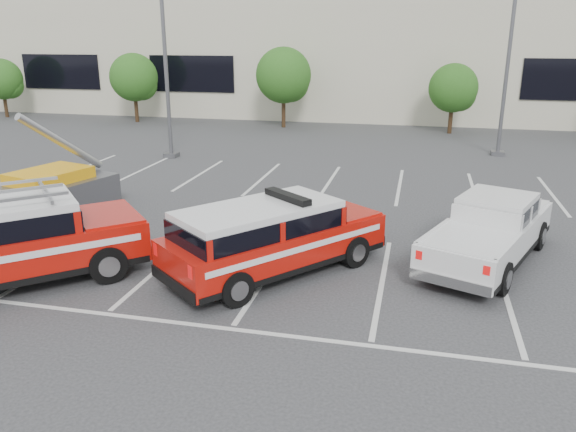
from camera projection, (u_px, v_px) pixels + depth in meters
name	position (u px, v px, depth m)	size (l,w,h in m)	color
ground	(269.00, 272.00, 13.56)	(120.00, 120.00, 0.00)	#313133
stall_markings	(306.00, 216.00, 17.73)	(23.00, 15.00, 0.01)	silver
convention_building	(383.00, 46.00, 41.60)	(60.00, 16.99, 13.20)	beige
tree_far_left	(3.00, 81.00, 38.65)	(2.77, 2.77, 3.99)	#3F2B19
tree_left	(136.00, 79.00, 36.39)	(3.07, 3.07, 4.42)	#3F2B19
tree_mid_left	(285.00, 77.00, 34.13)	(3.37, 3.37, 4.85)	#3F2B19
tree_mid_right	(455.00, 90.00, 32.11)	(2.77, 2.77, 3.99)	#3F2B19
light_pole_left	(164.00, 42.00, 24.84)	(0.90, 0.60, 10.24)	#59595E
light_pole_mid	(510.00, 42.00, 25.27)	(0.90, 0.60, 10.24)	#59595E
fire_chief_suv	(272.00, 243.00, 13.28)	(4.93, 5.46, 1.91)	#B11008
white_pickup	(489.00, 237.00, 14.03)	(3.70, 5.61, 1.63)	silver
ladder_suv	(9.00, 247.00, 12.68)	(5.61, 5.45, 2.22)	#B11008
utility_rig	(47.00, 195.00, 17.66)	(4.12, 4.13, 3.32)	#59595E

